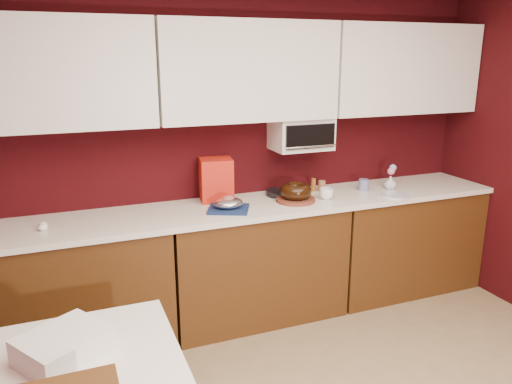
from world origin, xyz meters
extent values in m
cube|color=#320609|center=(0.00, 2.25, 1.25)|extent=(4.00, 0.02, 2.50)
cube|color=#48280E|center=(-1.33, 1.94, 0.43)|extent=(1.31, 0.58, 0.86)
cube|color=#48280E|center=(0.00, 1.94, 0.43)|extent=(1.31, 0.58, 0.86)
cube|color=#48280E|center=(1.33, 1.94, 0.43)|extent=(1.31, 0.58, 0.86)
cube|color=silver|center=(0.00, 1.94, 0.88)|extent=(4.00, 0.62, 0.04)
cube|color=white|center=(-1.33, 2.08, 1.85)|extent=(1.31, 0.33, 0.70)
cube|color=white|center=(0.00, 2.08, 1.85)|extent=(1.31, 0.33, 0.70)
cube|color=white|center=(1.33, 2.08, 1.85)|extent=(1.31, 0.33, 0.70)
cube|color=white|center=(0.45, 2.10, 1.38)|extent=(0.45, 0.30, 0.25)
cube|color=black|center=(0.45, 1.94, 1.38)|extent=(0.40, 0.02, 0.18)
cylinder|color=silver|center=(0.45, 1.93, 1.30)|extent=(0.42, 0.02, 0.02)
cylinder|color=brown|center=(0.31, 1.89, 0.91)|extent=(0.31, 0.31, 0.03)
torus|color=black|center=(0.31, 1.89, 0.98)|extent=(0.29, 0.29, 0.10)
cube|color=navy|center=(-0.23, 1.86, 0.91)|extent=(0.35, 0.33, 0.02)
ellipsoid|color=silver|center=(-0.23, 1.86, 0.96)|extent=(0.23, 0.20, 0.08)
ellipsoid|color=#B05E50|center=(-0.23, 1.86, 0.98)|extent=(0.10, 0.09, 0.06)
cube|color=#AF0B16|center=(-0.23, 2.14, 1.06)|extent=(0.27, 0.25, 0.32)
cylinder|color=black|center=(0.27, 2.09, 0.92)|extent=(0.25, 0.25, 0.04)
imported|color=white|center=(0.55, 1.86, 0.95)|extent=(0.11, 0.11, 0.10)
cylinder|color=navy|center=(0.96, 1.97, 0.95)|extent=(0.10, 0.10, 0.09)
imported|color=silver|center=(1.19, 1.93, 0.96)|extent=(0.10, 0.10, 0.12)
sphere|color=pink|center=(1.19, 1.93, 1.05)|extent=(0.06, 0.06, 0.06)
sphere|color=#7E9ECA|center=(1.22, 1.95, 1.07)|extent=(0.06, 0.06, 0.06)
cylinder|color=silver|center=(1.11, 1.74, 0.91)|extent=(0.30, 0.30, 0.01)
cylinder|color=brown|center=(0.57, 2.09, 0.95)|extent=(0.04, 0.04, 0.11)
cylinder|color=#8F6341|center=(0.63, 2.07, 0.94)|extent=(0.07, 0.07, 0.09)
ellipsoid|color=silver|center=(-1.45, 1.95, 0.92)|extent=(0.05, 0.04, 0.04)
ellipsoid|color=white|center=(-1.45, 1.89, 0.92)|extent=(0.06, 0.05, 0.04)
cube|color=white|center=(-1.36, 0.63, 0.81)|extent=(0.42, 0.41, 0.12)
camera|label=1|loc=(-1.29, -1.34, 1.96)|focal=35.00mm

